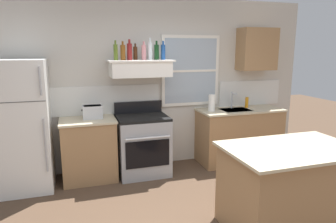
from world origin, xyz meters
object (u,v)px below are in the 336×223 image
at_px(stove_range, 143,144).
at_px(bottle_rose_pink, 144,52).
at_px(refrigerator, 23,126).
at_px(bottle_brown_stout, 135,53).
at_px(kitchen_island, 289,188).
at_px(bottle_olive_oil_square, 116,52).
at_px(bottle_clear_tall, 150,51).
at_px(dish_soap_bottle, 247,102).
at_px(bottle_red_label_wine, 130,51).
at_px(toaster, 93,112).
at_px(bottle_amber_wine, 123,52).
at_px(bottle_blue_liqueur, 163,52).
at_px(paper_towel_roll, 212,103).
at_px(bottle_dark_green_wine, 157,52).

bearing_deg(stove_range, bottle_rose_pink, 52.00).
bearing_deg(refrigerator, bottle_brown_stout, 5.19).
bearing_deg(kitchen_island, bottle_olive_oil_square, 127.62).
distance_m(bottle_clear_tall, dish_soap_bottle, 1.93).
height_order(bottle_red_label_wine, bottle_brown_stout, bottle_red_label_wine).
relative_size(toaster, bottle_red_label_wine, 1.00).
relative_size(bottle_olive_oil_square, bottle_brown_stout, 1.17).
distance_m(bottle_olive_oil_square, bottle_clear_tall, 0.52).
bearing_deg(kitchen_island, bottle_amber_wine, 125.61).
bearing_deg(refrigerator, bottle_rose_pink, 3.29).
height_order(bottle_olive_oil_square, bottle_amber_wine, bottle_olive_oil_square).
bearing_deg(bottle_clear_tall, bottle_olive_oil_square, -175.60).
bearing_deg(kitchen_island, bottle_rose_pink, 118.78).
bearing_deg(bottle_blue_liqueur, toaster, 178.80).
bearing_deg(bottle_clear_tall, paper_towel_roll, -2.73).
distance_m(refrigerator, bottle_clear_tall, 2.07).
relative_size(stove_range, bottle_brown_stout, 4.55).
distance_m(bottle_red_label_wine, bottle_dark_green_wine, 0.41).
height_order(refrigerator, toaster, refrigerator).
height_order(bottle_dark_green_wine, bottle_blue_liqueur, same).
bearing_deg(paper_towel_roll, bottle_dark_green_wine, 178.40).
height_order(bottle_amber_wine, bottle_red_label_wine, bottle_red_label_wine).
height_order(bottle_olive_oil_square, kitchen_island, bottle_olive_oil_square).
bearing_deg(kitchen_island, bottle_dark_green_wine, 114.42).
bearing_deg(toaster, bottle_blue_liqueur, -1.20).
bearing_deg(bottle_rose_pink, toaster, -179.92).
height_order(bottle_brown_stout, bottle_dark_green_wine, bottle_dark_green_wine).
bearing_deg(paper_towel_roll, dish_soap_bottle, 7.99).
bearing_deg(bottle_dark_green_wine, toaster, 179.34).
bearing_deg(refrigerator, bottle_amber_wine, 2.99).
bearing_deg(bottle_blue_liqueur, bottle_brown_stout, 170.30).
bearing_deg(bottle_olive_oil_square, bottle_brown_stout, 14.16).
height_order(stove_range, paper_towel_roll, paper_towel_roll).
bearing_deg(bottle_olive_oil_square, toaster, 175.47).
relative_size(refrigerator, toaster, 5.98).
relative_size(bottle_olive_oil_square, bottle_blue_liqueur, 1.01).
bearing_deg(bottle_amber_wine, bottle_blue_liqueur, 0.19).
height_order(stove_range, bottle_brown_stout, bottle_brown_stout).
relative_size(bottle_dark_green_wine, dish_soap_bottle, 1.54).
bearing_deg(paper_towel_roll, bottle_red_label_wine, 178.83).
xyz_separation_m(toaster, bottle_clear_tall, (0.88, 0.01, 0.87)).
relative_size(bottle_clear_tall, kitchen_island, 0.23).
xyz_separation_m(toaster, bottle_dark_green_wine, (0.98, -0.01, 0.85)).
xyz_separation_m(toaster, bottle_brown_stout, (0.66, 0.05, 0.84)).
height_order(dish_soap_bottle, kitchen_island, dish_soap_bottle).
height_order(toaster, bottle_clear_tall, bottle_clear_tall).
xyz_separation_m(bottle_amber_wine, bottle_red_label_wine, (0.10, 0.01, 0.01)).
xyz_separation_m(stove_range, bottle_red_label_wine, (-0.16, 0.06, 1.40)).
relative_size(bottle_olive_oil_square, bottle_rose_pink, 1.04).
bearing_deg(bottle_rose_pink, bottle_olive_oil_square, -175.95).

